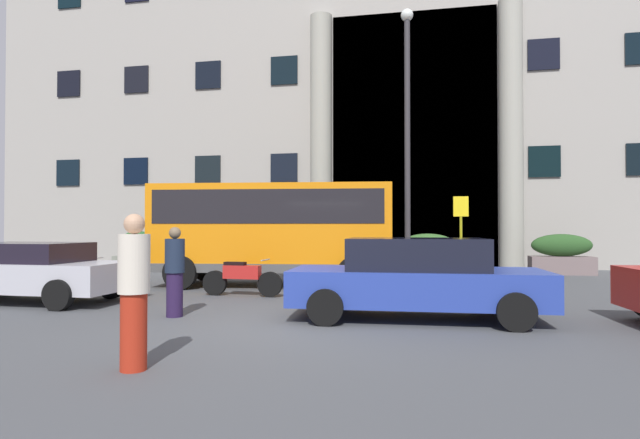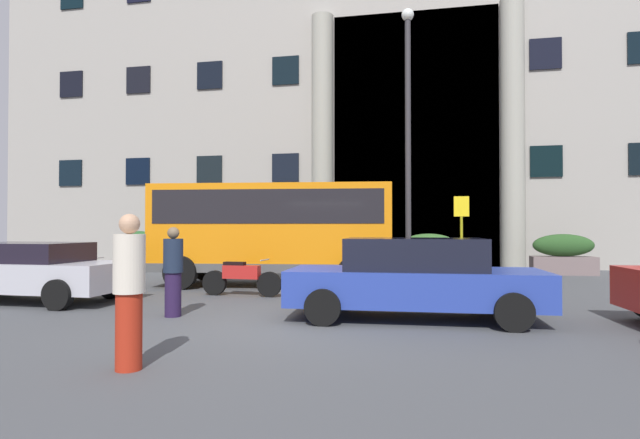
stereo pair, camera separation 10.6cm
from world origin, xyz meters
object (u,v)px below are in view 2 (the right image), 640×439
(hedge_planter_west, at_px, (322,252))
(lamppost_plaza_centre, at_px, (408,123))
(orange_minibus, at_px, (274,226))
(parked_sedan_far, at_px, (414,278))
(parked_compact_extra, at_px, (27,271))
(hedge_planter_far_west, at_px, (139,250))
(pedestrian_woman_dark_dress, at_px, (129,290))
(hedge_planter_entrance_left, at_px, (429,254))
(hedge_planter_east, at_px, (563,255))
(pedestrian_woman_with_bag, at_px, (173,271))
(scooter_by_planter, at_px, (240,277))
(motorcycle_near_kerb, at_px, (77,274))
(bus_stop_sign, at_px, (461,229))

(hedge_planter_west, bearing_deg, lamppost_plaza_centre, -36.96)
(orange_minibus, height_order, parked_sedan_far, orange_minibus)
(parked_compact_extra, bearing_deg, hedge_planter_west, 63.48)
(orange_minibus, relative_size, hedge_planter_west, 3.11)
(hedge_planter_far_west, distance_m, lamppost_plaza_centre, 12.11)
(pedestrian_woman_dark_dress, xyz_separation_m, lamppost_plaza_centre, (2.86, 11.36, 4.13))
(pedestrian_woman_dark_dress, bearing_deg, hedge_planter_entrance_left, -136.04)
(hedge_planter_east, distance_m, pedestrian_woman_with_bag, 14.09)
(scooter_by_planter, distance_m, pedestrian_woman_with_bag, 2.96)
(orange_minibus, xyz_separation_m, scooter_by_planter, (-0.15, -2.32, -1.23))
(hedge_planter_far_west, bearing_deg, motorcycle_near_kerb, -69.83)
(parked_compact_extra, height_order, pedestrian_woman_with_bag, pedestrian_woman_with_bag)
(orange_minibus, height_order, hedge_planter_far_west, orange_minibus)
(bus_stop_sign, height_order, parked_compact_extra, bus_stop_sign)
(hedge_planter_far_west, bearing_deg, pedestrian_woman_with_bag, -56.17)
(parked_compact_extra, distance_m, pedestrian_woman_dark_dress, 6.91)
(orange_minibus, relative_size, motorcycle_near_kerb, 3.46)
(parked_compact_extra, bearing_deg, hedge_planter_entrance_left, 45.74)
(hedge_planter_entrance_left, bearing_deg, orange_minibus, -132.44)
(hedge_planter_east, relative_size, hedge_planter_west, 0.97)
(parked_compact_extra, bearing_deg, orange_minibus, 43.47)
(pedestrian_woman_dark_dress, bearing_deg, parked_sedan_far, -159.92)
(bus_stop_sign, distance_m, parked_sedan_far, 6.54)
(hedge_planter_far_west, bearing_deg, orange_minibus, -35.16)
(scooter_by_planter, relative_size, motorcycle_near_kerb, 1.02)
(motorcycle_near_kerb, bearing_deg, pedestrian_woman_with_bag, -21.79)
(parked_sedan_far, bearing_deg, parked_compact_extra, 174.80)
(parked_sedan_far, bearing_deg, pedestrian_woman_with_bag, -174.03)
(hedge_planter_west, bearing_deg, hedge_planter_east, -0.09)
(bus_stop_sign, height_order, hedge_planter_west, bus_stop_sign)
(parked_compact_extra, distance_m, scooter_by_planter, 4.68)
(parked_sedan_far, bearing_deg, scooter_by_planter, 148.97)
(parked_sedan_far, distance_m, lamppost_plaza_centre, 8.55)
(orange_minibus, xyz_separation_m, parked_compact_extra, (-4.45, -4.17, -1.00))
(parked_compact_extra, relative_size, pedestrian_woman_with_bag, 2.67)
(orange_minibus, bearing_deg, scooter_by_planter, -100.19)
(orange_minibus, relative_size, scooter_by_planter, 3.38)
(lamppost_plaza_centre, bearing_deg, parked_compact_extra, -139.65)
(hedge_planter_west, bearing_deg, bus_stop_sign, -35.60)
(bus_stop_sign, height_order, scooter_by_planter, bus_stop_sign)
(bus_stop_sign, relative_size, scooter_by_planter, 1.28)
(scooter_by_planter, bearing_deg, lamppost_plaza_centre, 55.47)
(orange_minibus, bearing_deg, pedestrian_woman_with_bag, -100.36)
(hedge_planter_entrance_left, relative_size, hedge_planter_east, 0.99)
(motorcycle_near_kerb, distance_m, pedestrian_woman_dark_dress, 8.32)
(hedge_planter_far_west, height_order, hedge_planter_west, hedge_planter_far_west)
(pedestrian_woman_dark_dress, bearing_deg, parked_compact_extra, -71.22)
(hedge_planter_entrance_left, xyz_separation_m, parked_compact_extra, (-8.82, -8.95, -0.00))
(lamppost_plaza_centre, bearing_deg, pedestrian_woman_with_bag, -116.93)
(parked_compact_extra, xyz_separation_m, pedestrian_woman_with_bag, (4.09, -1.08, 0.14))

